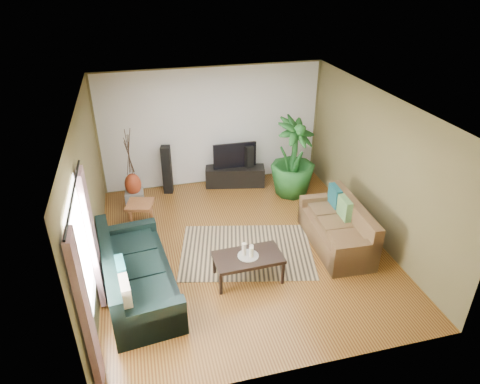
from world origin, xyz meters
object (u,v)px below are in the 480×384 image
object	(u,v)px
sofa_right	(336,225)
vase	(133,184)
speaker_left	(167,170)
potted_plant	(293,158)
side_table	(141,215)
tv_stand	(235,176)
coffee_table	(248,267)
pedestal	(135,199)
speaker_right	(248,165)
television	(235,155)
sofa_left	(138,270)

from	to	relation	value
sofa_right	vase	distance (m)	4.22
speaker_left	potted_plant	distance (m)	2.80
vase	side_table	size ratio (longest dim) A/B	0.92
tv_stand	coffee_table	bearing A→B (deg)	-87.79
sofa_right	speaker_left	size ratio (longest dim) A/B	1.64
tv_stand	side_table	world-z (taller)	side_table
pedestal	vase	distance (m)	0.35
speaker_right	potted_plant	bearing A→B (deg)	-56.26
potted_plant	television	bearing A→B (deg)	147.48
sofa_right	side_table	size ratio (longest dim) A/B	3.51
television	potted_plant	distance (m)	1.35
speaker_right	potted_plant	world-z (taller)	potted_plant
speaker_right	side_table	distance (m)	2.81
sofa_left	coffee_table	xyz separation A→B (m)	(1.75, -0.12, -0.20)
potted_plant	vase	xyz separation A→B (m)	(-3.44, 0.26, -0.33)
television	potted_plant	world-z (taller)	potted_plant
tv_stand	speaker_right	bearing A→B (deg)	9.03
tv_stand	speaker_right	xyz separation A→B (m)	(0.32, -0.02, 0.25)
side_table	television	bearing A→B (deg)	29.93
speaker_right	sofa_right	bearing A→B (deg)	-88.26
television	vase	world-z (taller)	television
sofa_right	pedestal	world-z (taller)	sofa_right
speaker_right	speaker_left	bearing A→B (deg)	161.60
tv_stand	speaker_left	distance (m)	1.58
sofa_right	tv_stand	world-z (taller)	sofa_right
sofa_left	speaker_left	world-z (taller)	speaker_left
coffee_table	side_table	xyz separation A→B (m)	(-1.62, 2.05, 0.03)
speaker_right	vase	xyz separation A→B (m)	(-2.61, -0.43, 0.06)
sofa_right	television	world-z (taller)	television
television	potted_plant	xyz separation A→B (m)	(1.14, -0.72, 0.13)
potted_plant	pedestal	xyz separation A→B (m)	(-3.44, 0.26, -0.69)
television	speaker_right	world-z (taller)	television
sofa_left	speaker_left	distance (m)	3.32
speaker_left	potted_plant	xyz separation A→B (m)	(2.68, -0.75, 0.32)
speaker_left	pedestal	xyz separation A→B (m)	(-0.76, -0.50, -0.37)
side_table	speaker_left	bearing A→B (deg)	63.09
sofa_left	tv_stand	size ratio (longest dim) A/B	1.70
television	coffee_table	bearing A→B (deg)	-99.92
potted_plant	side_table	distance (m)	3.44
pedestal	vase	size ratio (longest dim) A/B	0.78
television	speaker_right	distance (m)	0.41
speaker_right	pedestal	distance (m)	2.67
sofa_left	speaker_right	world-z (taller)	speaker_right
coffee_table	tv_stand	bearing A→B (deg)	77.78
sofa_right	pedestal	distance (m)	4.22
vase	side_table	world-z (taller)	vase
coffee_table	pedestal	world-z (taller)	coffee_table
potted_plant	vase	size ratio (longest dim) A/B	3.68
speaker_right	side_table	xyz separation A→B (m)	(-2.52, -1.23, -0.22)
sofa_right	side_table	world-z (taller)	sofa_right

